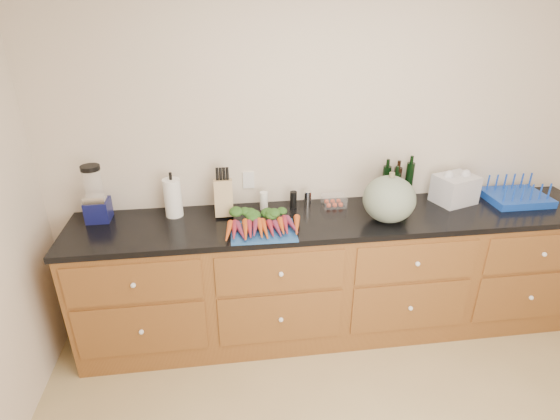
{
  "coord_description": "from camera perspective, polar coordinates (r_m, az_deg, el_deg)",
  "views": [
    {
      "loc": [
        -0.76,
        -1.3,
        2.26
      ],
      "look_at": [
        -0.43,
        1.2,
        1.06
      ],
      "focal_mm": 28.0,
      "sensor_mm": 36.0,
      "label": 1
    }
  ],
  "objects": [
    {
      "name": "countertop",
      "position": [
        3.02,
        7.8,
        -1.13
      ],
      "size": [
        3.64,
        0.62,
        0.04
      ],
      "primitive_type": "cube",
      "color": "black",
      "rests_on": "cabinets"
    },
    {
      "name": "blender_appliance",
      "position": [
        3.1,
        -22.95,
        1.6
      ],
      "size": [
        0.15,
        0.15,
        0.38
      ],
      "color": "#10134B",
      "rests_on": "countertop"
    },
    {
      "name": "bottles",
      "position": [
        3.29,
        15.02,
        3.32
      ],
      "size": [
        0.23,
        0.12,
        0.28
      ],
      "color": "black",
      "rests_on": "countertop"
    },
    {
      "name": "knife_block",
      "position": [
        2.99,
        -7.37,
        1.62
      ],
      "size": [
        0.12,
        0.12,
        0.25
      ],
      "primitive_type": "cube",
      "color": "tan",
      "rests_on": "countertop"
    },
    {
      "name": "cabinets",
      "position": [
        3.25,
        7.33,
        -8.58
      ],
      "size": [
        3.6,
        0.64,
        0.9
      ],
      "color": "brown",
      "rests_on": "ground"
    },
    {
      "name": "dish_rack",
      "position": [
        3.64,
        28.44,
        1.67
      ],
      "size": [
        0.42,
        0.34,
        0.17
      ],
      "color": "#143FB2",
      "rests_on": "countertop"
    },
    {
      "name": "grocery_bag",
      "position": [
        3.4,
        21.87,
        2.55
      ],
      "size": [
        0.33,
        0.3,
        0.2
      ],
      "primitive_type": null,
      "rotation": [
        0.0,
        0.0,
        0.32
      ],
      "color": "silver",
      "rests_on": "countertop"
    },
    {
      "name": "squash",
      "position": [
        2.95,
        14.07,
        1.38
      ],
      "size": [
        0.34,
        0.34,
        0.31
      ],
      "primitive_type": "ellipsoid",
      "color": "#5E6F5C",
      "rests_on": "countertop"
    },
    {
      "name": "wall_back",
      "position": [
        3.17,
        6.71,
        7.66
      ],
      "size": [
        4.1,
        0.05,
        2.6
      ],
      "primitive_type": "cube",
      "color": "beige",
      "rests_on": "ground"
    },
    {
      "name": "paper_towel",
      "position": [
        3.02,
        -13.81,
        1.56
      ],
      "size": [
        0.12,
        0.12,
        0.26
      ],
      "primitive_type": "cylinder",
      "color": "white",
      "rests_on": "countertop"
    },
    {
      "name": "tomato_box",
      "position": [
        3.14,
        7.04,
        1.19
      ],
      "size": [
        0.16,
        0.13,
        0.08
      ],
      "primitive_type": "cube",
      "color": "white",
      "rests_on": "countertop"
    },
    {
      "name": "grinder_pepper",
      "position": [
        3.08,
        1.76,
        1.36
      ],
      "size": [
        0.05,
        0.05,
        0.12
      ],
      "primitive_type": "cylinder",
      "color": "black",
      "rests_on": "countertop"
    },
    {
      "name": "cutting_board",
      "position": [
        2.78,
        -2.2,
        -2.8
      ],
      "size": [
        0.42,
        0.32,
        0.01
      ],
      "primitive_type": "cube",
      "rotation": [
        0.0,
        0.0,
        -0.02
      ],
      "color": "#204C90",
      "rests_on": "countertop"
    },
    {
      "name": "grinder_salt",
      "position": [
        3.06,
        -2.13,
        1.21
      ],
      "size": [
        0.06,
        0.06,
        0.13
      ],
      "primitive_type": "cylinder",
      "color": "white",
      "rests_on": "countertop"
    },
    {
      "name": "canister_chrome",
      "position": [
        3.1,
        3.63,
        1.43
      ],
      "size": [
        0.05,
        0.05,
        0.12
      ],
      "primitive_type": "cylinder",
      "color": "silver",
      "rests_on": "countertop"
    },
    {
      "name": "carrots",
      "position": [
        2.79,
        -2.28,
        -1.88
      ],
      "size": [
        0.48,
        0.33,
        0.06
      ],
      "color": "#C94E17",
      "rests_on": "cutting_board"
    }
  ]
}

